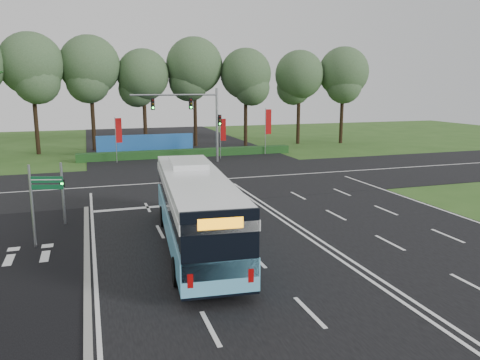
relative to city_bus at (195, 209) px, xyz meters
name	(u,v)px	position (x,y,z in m)	size (l,w,h in m)	color
ground	(282,221)	(5.38, 2.69, -1.82)	(120.00, 120.00, 0.00)	#2D531B
road_main	(282,221)	(5.38, 2.69, -1.80)	(20.00, 120.00, 0.04)	black
road_cross	(221,179)	(5.38, 14.69, -1.79)	(120.00, 14.00, 0.05)	black
bike_path	(24,268)	(-7.12, -0.31, -1.79)	(5.00, 18.00, 0.06)	black
kerb_strip	(87,260)	(-4.72, -0.31, -1.76)	(0.25, 18.00, 0.12)	gray
city_bus	(195,209)	(0.00, 0.00, 0.00)	(3.76, 12.76, 3.61)	#63BDE6
pedestrian_signal	(63,191)	(-5.79, 5.49, 0.00)	(0.29, 0.41, 3.33)	gray
street_sign	(39,196)	(-6.60, 2.07, 0.60)	(1.44, 0.49, 3.82)	gray
banner_flag_left	(118,133)	(-1.65, 25.59, 1.02)	(0.63, 0.18, 4.34)	gray
banner_flag_mid	(222,132)	(8.45, 25.08, 0.87)	(0.61, 0.08, 4.09)	gray
banner_flag_right	(268,125)	(13.82, 26.45, 1.36)	(0.72, 0.13, 4.89)	gray
traffic_light_gantry	(198,114)	(5.58, 23.19, 2.85)	(8.41, 0.28, 7.00)	gray
hedge	(188,153)	(5.38, 27.19, -1.42)	(22.00, 1.20, 0.80)	#193C16
blue_hoarding	(146,145)	(1.38, 29.69, -0.72)	(10.00, 0.30, 2.20)	#1F5AAC
eucalyptus_row	(164,69)	(4.34, 34.38, 7.24)	(47.80, 9.35, 12.88)	black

